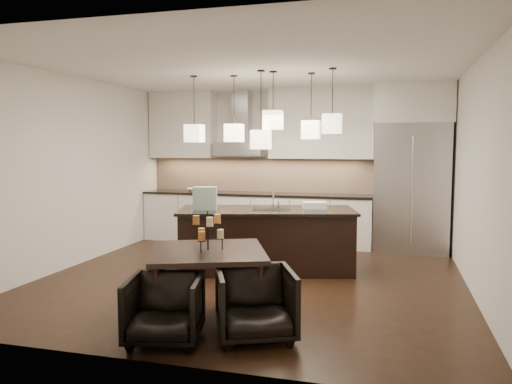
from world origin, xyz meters
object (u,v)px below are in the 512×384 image
(island_body, at_px, (267,241))
(refrigerator, at_px, (411,188))
(dining_table, at_px, (208,282))
(armchair_right, at_px, (255,304))
(armchair_left, at_px, (164,309))

(island_body, bearing_deg, refrigerator, 28.46)
(dining_table, relative_size, armchair_right, 1.61)
(refrigerator, relative_size, dining_table, 1.85)
(armchair_left, relative_size, armchair_right, 0.93)
(island_body, distance_m, armchair_left, 2.83)
(island_body, distance_m, dining_table, 2.02)
(island_body, xyz_separation_m, armchair_left, (-0.25, -2.81, -0.12))
(dining_table, xyz_separation_m, armchair_left, (-0.12, -0.80, -0.04))
(dining_table, bearing_deg, refrigerator, 39.43)
(dining_table, height_order, armchair_right, dining_table)
(dining_table, bearing_deg, armchair_right, -58.80)
(armchair_left, distance_m, armchair_right, 0.83)
(dining_table, distance_m, armchair_right, 0.81)
(refrigerator, bearing_deg, armchair_right, -108.81)
(island_body, relative_size, armchair_right, 3.32)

